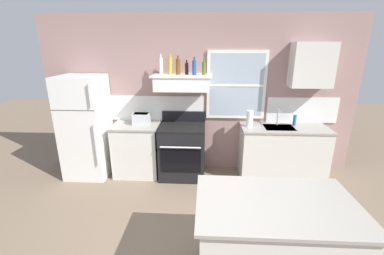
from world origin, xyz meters
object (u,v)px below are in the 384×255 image
object	(u,v)px
stove_range	(183,151)
bottle_amber_wine	(178,67)
toaster	(141,119)
bottle_balsamic_dark	(187,68)
refrigerator	(86,127)
paper_towel_roll	(250,119)
bottle_olive_oil_square	(204,68)
bottle_champagne_gold_foil	(170,65)
kitchen_island	(272,244)
dish_soap_bottle	(295,120)
bottle_blue_liqueur	(194,67)
bottle_clear_tall	(161,66)

from	to	relation	value
stove_range	bottle_amber_wine	bearing A→B (deg)	118.20
toaster	bottle_balsamic_dark	bearing A→B (deg)	4.42
refrigerator	paper_towel_roll	bearing A→B (deg)	1.25
bottle_balsamic_dark	bottle_olive_oil_square	size ratio (longest dim) A/B	0.91
bottle_champagne_gold_foil	bottle_amber_wine	world-z (taller)	bottle_champagne_gold_foil
bottle_amber_wine	kitchen_island	xyz separation A→B (m)	(1.09, -2.26, -1.41)
paper_towel_roll	bottle_amber_wine	bearing A→B (deg)	175.78
stove_range	bottle_balsamic_dark	size ratio (longest dim) A/B	4.74
bottle_amber_wine	bottle_balsamic_dark	xyz separation A→B (m)	(0.14, 0.00, -0.03)
kitchen_island	bottle_amber_wine	bearing A→B (deg)	115.71
refrigerator	bottle_olive_oil_square	xyz separation A→B (m)	(2.00, 0.12, 0.98)
dish_soap_bottle	bottle_blue_liqueur	bearing A→B (deg)	-177.60
refrigerator	kitchen_island	world-z (taller)	refrigerator
toaster	bottle_blue_liqueur	world-z (taller)	bottle_blue_liqueur
bottle_clear_tall	paper_towel_roll	world-z (taller)	bottle_clear_tall
stove_range	toaster	bearing A→B (deg)	174.65
bottle_champagne_gold_foil	kitchen_island	distance (m)	2.96
refrigerator	bottle_balsamic_dark	bearing A→B (deg)	4.94
bottle_olive_oil_square	dish_soap_bottle	xyz separation A→B (m)	(1.53, 0.04, -0.85)
stove_range	bottle_amber_wine	world-z (taller)	bottle_amber_wine
refrigerator	bottle_champagne_gold_foil	distance (m)	1.78
bottle_champagne_gold_foil	bottle_balsamic_dark	distance (m)	0.28
bottle_olive_oil_square	bottle_balsamic_dark	bearing A→B (deg)	173.94
bottle_balsamic_dark	paper_towel_roll	bearing A→B (deg)	-4.85
bottle_blue_liqueur	paper_towel_roll	bearing A→B (deg)	-1.83
bottle_amber_wine	kitchen_island	world-z (taller)	bottle_amber_wine
refrigerator	bottle_blue_liqueur	distance (m)	2.10
toaster	bottle_amber_wine	xyz separation A→B (m)	(0.64, 0.06, 0.86)
bottle_clear_tall	bottle_blue_liqueur	distance (m)	0.55
toaster	bottle_olive_oil_square	size ratio (longest dim) A/B	1.18
bottle_balsamic_dark	kitchen_island	distance (m)	2.82
bottle_blue_liqueur	bottle_balsamic_dark	bearing A→B (deg)	154.62
dish_soap_bottle	bottle_olive_oil_square	bearing A→B (deg)	-178.48
stove_range	kitchen_island	distance (m)	2.37
bottle_olive_oil_square	kitchen_island	distance (m)	2.72
bottle_amber_wine	bottle_blue_liqueur	size ratio (longest dim) A/B	1.06
stove_range	bottle_amber_wine	xyz separation A→B (m)	(-0.07, 0.12, 1.41)
bottle_clear_tall	bottle_balsamic_dark	bearing A→B (deg)	-2.47
bottle_blue_liqueur	dish_soap_bottle	bearing A→B (deg)	2.40
paper_towel_roll	bottle_champagne_gold_foil	bearing A→B (deg)	174.87
dish_soap_bottle	kitchen_island	distance (m)	2.49
kitchen_island	bottle_blue_liqueur	bearing A→B (deg)	110.54
refrigerator	dish_soap_bottle	xyz separation A→B (m)	(3.53, 0.16, 0.13)
bottle_champagne_gold_foil	paper_towel_roll	world-z (taller)	bottle_champagne_gold_foil
stove_range	bottle_olive_oil_square	bearing A→B (deg)	15.52
bottle_champagne_gold_foil	dish_soap_bottle	distance (m)	2.26
bottle_amber_wine	kitchen_island	size ratio (longest dim) A/B	0.21
stove_range	bottle_champagne_gold_foil	size ratio (longest dim) A/B	3.26
refrigerator	bottle_balsamic_dark	world-z (taller)	bottle_balsamic_dark
toaster	bottle_amber_wine	size ratio (longest dim) A/B	1.00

